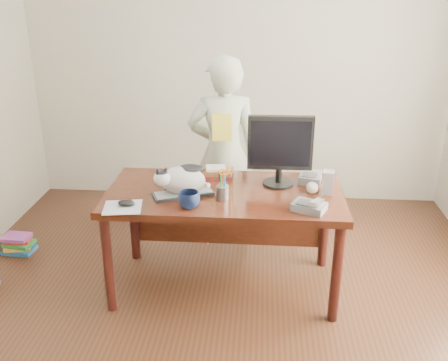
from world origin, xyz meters
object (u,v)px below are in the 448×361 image
desk (225,206)px  book_stack (218,173)px  keyboard (183,194)px  pen_cup (223,191)px  book_pile_b (19,244)px  phone (310,206)px  person (224,153)px  mouse (126,203)px  calculator (310,177)px  monitor (280,147)px  coffee_mug (189,200)px  baseball (312,188)px  speaker (328,182)px  cat (181,179)px

desk → book_stack: size_ratio=7.00×
keyboard → pen_cup: (0.27, -0.04, 0.05)m
desk → book_pile_b: 1.82m
keyboard → pen_cup: 0.27m
phone → person: (-0.61, 0.94, 0.00)m
mouse → book_stack: book_stack is taller
book_stack → calculator: book_stack is taller
monitor → book_stack: bearing=164.4°
phone → book_stack: 0.80m
mouse → phone: 1.15m
desk → monitor: size_ratio=3.21×
calculator → book_stack: bearing=-170.7°
mouse → coffee_mug: 0.40m
monitor → calculator: monitor is taller
baseball → person: size_ratio=0.05×
book_pile_b → book_stack: bearing=-3.5°
speaker → person: (-0.75, 0.67, -0.05)m
speaker → book_stack: speaker is taller
mouse → calculator: (1.20, 0.52, 0.00)m
pen_cup → book_pile_b: size_ratio=0.82×
baseball → mouse: bearing=-165.9°
cat → monitor: 0.70m
pen_cup → phone: size_ratio=0.89×
desk → monitor: (0.37, 0.05, 0.43)m
mouse → calculator: size_ratio=0.52×
cat → calculator: cat is taller
monitor → coffee_mug: monitor is taller
coffee_mug → keyboard: bearing=109.8°
phone → book_stack: phone is taller
pen_cup → monitor: bearing=34.8°
monitor → coffee_mug: size_ratio=3.68×
pen_cup → coffee_mug: bearing=-143.3°
keyboard → phone: (0.82, -0.17, 0.02)m
keyboard → pen_cup: pen_cup is taller
phone → keyboard: bearing=-167.2°
book_stack → calculator: (0.66, -0.02, -0.01)m
mouse → calculator: bearing=14.2°
phone → speaker: 0.32m
person → phone: bearing=115.3°
speaker → baseball: bearing=-166.2°
pen_cup → person: (-0.06, 0.81, -0.03)m
monitor → mouse: monitor is taller
calculator → baseball: bearing=-80.8°
desk → calculator: size_ratio=7.11×
coffee_mug → mouse: bearing=-178.1°
calculator → mouse: bearing=-145.8°
monitor → person: (-0.43, 0.55, -0.25)m
cat → monitor: (0.65, 0.22, 0.16)m
monitor → calculator: 0.35m
cat → person: (0.22, 0.78, -0.08)m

